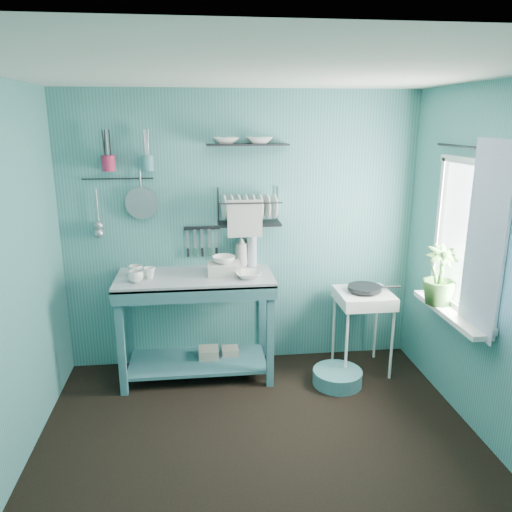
{
  "coord_description": "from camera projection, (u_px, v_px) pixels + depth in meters",
  "views": [
    {
      "loc": [
        -0.39,
        -2.92,
        2.24
      ],
      "look_at": [
        0.05,
        0.85,
        1.2
      ],
      "focal_mm": 35.0,
      "sensor_mm": 36.0,
      "label": 1
    }
  ],
  "objects": [
    {
      "name": "floor",
      "position": [
        263.0,
        456.0,
        3.43
      ],
      "size": [
        3.2,
        3.2,
        0.0
      ],
      "primitive_type": "plane",
      "color": "black",
      "rests_on": "ground"
    },
    {
      "name": "ceiling",
      "position": [
        265.0,
        71.0,
        2.77
      ],
      "size": [
        3.2,
        3.2,
        0.0
      ],
      "primitive_type": "plane",
      "rotation": [
        3.14,
        0.0,
        0.0
      ],
      "color": "silver",
      "rests_on": "ground"
    },
    {
      "name": "wall_back",
      "position": [
        242.0,
        232.0,
        4.54
      ],
      "size": [
        3.2,
        0.0,
        3.2
      ],
      "primitive_type": "plane",
      "rotation": [
        1.57,
        0.0,
        0.0
      ],
      "color": "teal",
      "rests_on": "ground"
    },
    {
      "name": "wall_front",
      "position": [
        323.0,
        426.0,
        1.67
      ],
      "size": [
        3.2,
        0.0,
        3.2
      ],
      "primitive_type": "plane",
      "rotation": [
        -1.57,
        0.0,
        0.0
      ],
      "color": "teal",
      "rests_on": "ground"
    },
    {
      "name": "wall_right",
      "position": [
        504.0,
        275.0,
        3.28
      ],
      "size": [
        0.0,
        3.0,
        3.0
      ],
      "primitive_type": "plane",
      "rotation": [
        1.57,
        0.0,
        -1.57
      ],
      "color": "teal",
      "rests_on": "ground"
    },
    {
      "name": "work_counter",
      "position": [
        197.0,
        325.0,
        4.43
      ],
      "size": [
        1.41,
        0.82,
        0.95
      ],
      "primitive_type": "cube",
      "rotation": [
        0.0,
        0.0,
        -0.11
      ],
      "color": "#34676E",
      "rests_on": "floor"
    },
    {
      "name": "mug_left",
      "position": [
        136.0,
        277.0,
        4.09
      ],
      "size": [
        0.12,
        0.12,
        0.1
      ],
      "primitive_type": "imported",
      "color": "white",
      "rests_on": "work_counter"
    },
    {
      "name": "mug_mid",
      "position": [
        149.0,
        273.0,
        4.19
      ],
      "size": [
        0.14,
        0.14,
        0.09
      ],
      "primitive_type": "imported",
      "rotation": [
        0.0,
        0.0,
        0.52
      ],
      "color": "white",
      "rests_on": "work_counter"
    },
    {
      "name": "mug_right",
      "position": [
        136.0,
        271.0,
        4.24
      ],
      "size": [
        0.17,
        0.17,
        0.1
      ],
      "primitive_type": "imported",
      "rotation": [
        0.0,
        0.0,
        1.05
      ],
      "color": "white",
      "rests_on": "work_counter"
    },
    {
      "name": "wash_tub",
      "position": [
        224.0,
        269.0,
        4.3
      ],
      "size": [
        0.28,
        0.22,
        0.1
      ],
      "primitive_type": "cube",
      "color": "beige",
      "rests_on": "work_counter"
    },
    {
      "name": "tub_bowl",
      "position": [
        224.0,
        260.0,
        4.28
      ],
      "size": [
        0.2,
        0.19,
        0.06
      ],
      "primitive_type": "imported",
      "color": "white",
      "rests_on": "wash_tub"
    },
    {
      "name": "soap_bottle",
      "position": [
        241.0,
        250.0,
        4.51
      ],
      "size": [
        0.12,
        0.12,
        0.3
      ],
      "primitive_type": "imported",
      "color": "beige",
      "rests_on": "work_counter"
    },
    {
      "name": "water_bottle",
      "position": [
        252.0,
        251.0,
        4.54
      ],
      "size": [
        0.09,
        0.09,
        0.28
      ],
      "primitive_type": "cylinder",
      "color": "#B2BCC7",
      "rests_on": "work_counter"
    },
    {
      "name": "counter_bowl",
      "position": [
        248.0,
        275.0,
        4.21
      ],
      "size": [
        0.22,
        0.22,
        0.05
      ],
      "primitive_type": "imported",
      "color": "white",
      "rests_on": "work_counter"
    },
    {
      "name": "hotplate_stand",
      "position": [
        362.0,
        331.0,
        4.55
      ],
      "size": [
        0.55,
        0.55,
        0.75
      ],
      "primitive_type": "cube",
      "rotation": [
        0.0,
        0.0,
        -0.19
      ],
      "color": "white",
      "rests_on": "floor"
    },
    {
      "name": "frying_pan",
      "position": [
        365.0,
        288.0,
        4.44
      ],
      "size": [
        0.3,
        0.3,
        0.03
      ],
      "primitive_type": "cylinder",
      "color": "black",
      "rests_on": "hotplate_stand"
    },
    {
      "name": "knife_strip",
      "position": [
        202.0,
        228.0,
        4.45
      ],
      "size": [
        0.32,
        0.03,
        0.03
      ],
      "primitive_type": "cube",
      "rotation": [
        0.0,
        0.0,
        0.04
      ],
      "color": "black",
      "rests_on": "wall_back"
    },
    {
      "name": "dish_rack",
      "position": [
        249.0,
        207.0,
        4.35
      ],
      "size": [
        0.56,
        0.27,
        0.32
      ],
      "primitive_type": "cube",
      "rotation": [
        0.0,
        0.0,
        0.06
      ],
      "color": "black",
      "rests_on": "wall_back"
    },
    {
      "name": "upper_shelf",
      "position": [
        248.0,
        145.0,
        4.24
      ],
      "size": [
        0.71,
        0.22,
        0.01
      ],
      "primitive_type": "cube",
      "rotation": [
        0.0,
        0.0,
        0.06
      ],
      "color": "black",
      "rests_on": "wall_back"
    },
    {
      "name": "shelf_bowl_left",
      "position": [
        226.0,
        144.0,
        4.22
      ],
      "size": [
        0.25,
        0.25,
        0.05
      ],
      "primitive_type": "imported",
      "rotation": [
        0.0,
        0.0,
        -0.15
      ],
      "color": "white",
      "rests_on": "upper_shelf"
    },
    {
      "name": "shelf_bowl_right",
      "position": [
        260.0,
        146.0,
        4.26
      ],
      "size": [
        0.26,
        0.26,
        0.06
      ],
      "primitive_type": "imported",
      "rotation": [
        0.0,
        0.0,
        -0.15
      ],
      "color": "white",
      "rests_on": "upper_shelf"
    },
    {
      "name": "utensil_cup_magenta",
      "position": [
        109.0,
        163.0,
        4.17
      ],
      "size": [
        0.11,
        0.11,
        0.13
      ],
      "primitive_type": "cylinder",
      "color": "#A81F41",
      "rests_on": "wall_back"
    },
    {
      "name": "utensil_cup_teal",
      "position": [
        147.0,
        163.0,
        4.2
      ],
      "size": [
        0.11,
        0.11,
        0.13
      ],
      "primitive_type": "cylinder",
      "color": "#3B777B",
      "rests_on": "wall_back"
    },
    {
      "name": "colander",
      "position": [
        142.0,
        203.0,
        4.31
      ],
      "size": [
        0.28,
        0.03,
        0.28
      ],
      "primitive_type": "cylinder",
      "rotation": [
        1.54,
        0.0,
        0.0
      ],
      "color": "#979A9E",
      "rests_on": "wall_back"
    },
    {
      "name": "ladle_outer",
      "position": [
        97.0,
        206.0,
        4.29
      ],
      "size": [
        0.01,
        0.01,
        0.3
      ],
      "primitive_type": "cylinder",
      "color": "#979A9E",
      "rests_on": "wall_back"
    },
    {
      "name": "ladle_inner",
      "position": [
        98.0,
        213.0,
        4.3
      ],
      "size": [
        0.01,
        0.01,
        0.3
      ],
      "primitive_type": "cylinder",
      "color": "#979A9E",
      "rests_on": "wall_back"
    },
    {
      "name": "hook_rail",
      "position": [
        118.0,
        179.0,
        4.26
      ],
      "size": [
        0.6,
        0.01,
        0.01
      ],
      "primitive_type": "cylinder",
      "rotation": [
        0.0,
        1.57,
        0.0
      ],
      "color": "black",
      "rests_on": "wall_back"
    },
    {
      "name": "window_glass",
      "position": [
        469.0,
        238.0,
        3.67
      ],
      "size": [
        0.0,
        1.1,
        1.1
      ],
      "primitive_type": "plane",
      "rotation": [
        1.57,
        0.0,
        1.57
      ],
      "color": "white",
      "rests_on": "wall_right"
    },
    {
      "name": "windowsill",
      "position": [
        450.0,
        313.0,
        3.82
      ],
      "size": [
        0.16,
        0.95,
        0.04
      ],
      "primitive_type": "cube",
      "color": "white",
      "rests_on": "wall_right"
    },
    {
      "name": "curtain",
      "position": [
        484.0,
        241.0,
        3.36
      ],
      "size": [
        0.0,
        1.35,
        1.35
      ],
      "primitive_type": "plane",
      "rotation": [
        1.57,
        0.0,
        1.57
      ],
      "color": "white",
      "rests_on": "wall_right"
    },
    {
      "name": "curtain_rod",
      "position": [
        473.0,
        148.0,
        3.5
      ],
      "size": [
        0.02,
        1.05,
        0.02
      ],
      "primitive_type": "cylinder",
      "rotation": [
        1.57,
        0.0,
        0.0
      ],
      "color": "black",
      "rests_on": "wall_right"
    },
    {
      "name": "potted_plant",
      "position": [
        440.0,
        275.0,
        3.89
      ],
      "size": [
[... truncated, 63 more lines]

